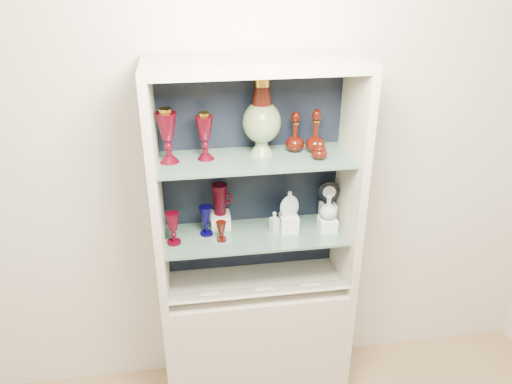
{
  "coord_description": "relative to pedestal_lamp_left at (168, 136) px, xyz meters",
  "views": [
    {
      "loc": [
        -0.33,
        -0.64,
        2.38
      ],
      "look_at": [
        0.0,
        1.53,
        1.3
      ],
      "focal_mm": 35.0,
      "sensor_mm": 36.0,
      "label": 1
    }
  ],
  "objects": [
    {
      "name": "label_card_1",
      "position": [
        0.67,
        -0.15,
        -0.8
      ],
      "size": [
        0.1,
        0.06,
        0.03
      ],
      "primitive_type": "cube",
      "rotation": [
        -0.44,
        0.0,
        0.0
      ],
      "color": "white",
      "rests_on": "label_ledge"
    },
    {
      "name": "wall_back",
      "position": [
        0.41,
        0.18,
        -0.2
      ],
      "size": [
        3.5,
        0.02,
        2.8
      ],
      "primitive_type": "cube",
      "color": "silver",
      "rests_on": "ground"
    },
    {
      "name": "ruby_goblet_small",
      "position": [
        0.23,
        -0.05,
        -0.5
      ],
      "size": [
        0.05,
        0.05,
        0.1
      ],
      "primitive_type": null,
      "rotation": [
        0.0,
        0.0,
        -0.01
      ],
      "color": "#440F06",
      "rests_on": "shelf_lower"
    },
    {
      "name": "cabinet_top_cap",
      "position": [
        0.41,
        -0.04,
        0.32
      ],
      "size": [
        1.0,
        0.4,
        0.04
      ],
      "primitive_type": "cube",
      "color": "beige",
      "rests_on": "cabinet_side_left"
    },
    {
      "name": "cabinet_side_left",
      "position": [
        -0.07,
        -0.04,
        -0.27
      ],
      "size": [
        0.04,
        0.4,
        1.15
      ],
      "primitive_type": "cube",
      "color": "beige",
      "rests_on": "cabinet_base"
    },
    {
      "name": "cabinet_base",
      "position": [
        0.41,
        -0.04,
        -1.22
      ],
      "size": [
        1.0,
        0.4,
        0.75
      ],
      "primitive_type": "cube",
      "color": "beige",
      "rests_on": "ground"
    },
    {
      "name": "flat_flask",
      "position": [
        0.58,
        -0.01,
        -0.39
      ],
      "size": [
        0.11,
        0.05,
        0.14
      ],
      "primitive_type": null,
      "rotation": [
        0.0,
        0.0,
        0.14
      ],
      "color": "#A9B7BD",
      "rests_on": "riser_flat_flask"
    },
    {
      "name": "label_card_0",
      "position": [
        0.43,
        -0.15,
        -0.8
      ],
      "size": [
        0.1,
        0.06,
        0.03
      ],
      "primitive_type": "cube",
      "rotation": [
        -0.44,
        0.0,
        0.0
      ],
      "color": "white",
      "rests_on": "label_ledge"
    },
    {
      "name": "cobalt_goblet",
      "position": [
        0.16,
        0.02,
        -0.47
      ],
      "size": [
        0.08,
        0.08,
        0.16
      ],
      "primitive_type": null,
      "rotation": [
        0.0,
        0.0,
        -0.25
      ],
      "color": "#060144",
      "rests_on": "shelf_lower"
    },
    {
      "name": "cabinet_side_right",
      "position": [
        0.89,
        -0.04,
        -0.27
      ],
      "size": [
        0.04,
        0.4,
        1.15
      ],
      "primitive_type": "cube",
      "color": "beige",
      "rests_on": "cabinet_base"
    },
    {
      "name": "shelf_upper",
      "position": [
        0.41,
        -0.02,
        -0.14
      ],
      "size": [
        0.92,
        0.34,
        0.01
      ],
      "primitive_type": "cube",
      "color": "slate",
      "rests_on": "cabinet_side_left"
    },
    {
      "name": "label_card_2",
      "position": [
        0.15,
        -0.15,
        -0.8
      ],
      "size": [
        0.1,
        0.06,
        0.03
      ],
      "primitive_type": "cube",
      "rotation": [
        -0.44,
        0.0,
        0.0
      ],
      "color": "white",
      "rests_on": "label_ledge"
    },
    {
      "name": "ruby_decanter_a",
      "position": [
        0.71,
        0.02,
        -0.01
      ],
      "size": [
        0.13,
        0.13,
        0.24
      ],
      "primitive_type": null,
      "rotation": [
        0.0,
        0.0,
        0.4
      ],
      "color": "#440F06",
      "rests_on": "shelf_upper"
    },
    {
      "name": "cabinet_back_panel",
      "position": [
        0.41,
        0.15,
        -0.27
      ],
      "size": [
        0.98,
        0.02,
        1.15
      ],
      "primitive_type": "cube",
      "color": "black",
      "rests_on": "cabinet_base"
    },
    {
      "name": "riser_flat_flask",
      "position": [
        0.58,
        -0.01,
        -0.5
      ],
      "size": [
        0.09,
        0.09,
        0.09
      ],
      "primitive_type": "cube",
      "color": "silver",
      "rests_on": "shelf_lower"
    },
    {
      "name": "enamel_urn",
      "position": [
        0.44,
        0.03,
        0.06
      ],
      "size": [
        0.22,
        0.22,
        0.38
      ],
      "primitive_type": null,
      "rotation": [
        0.0,
        0.0,
        -0.2
      ],
      "color": "#104026",
      "rests_on": "shelf_upper"
    },
    {
      "name": "lidded_bowl",
      "position": [
        0.7,
        -0.07,
        -0.09
      ],
      "size": [
        0.1,
        0.1,
        0.09
      ],
      "primitive_type": null,
      "rotation": [
        0.0,
        0.0,
        0.31
      ],
      "color": "#440F06",
      "rests_on": "shelf_upper"
    },
    {
      "name": "pedestal_lamp_left",
      "position": [
        0.0,
        0.0,
        0.0
      ],
      "size": [
        0.11,
        0.11,
        0.26
      ],
      "primitive_type": null,
      "rotation": [
        0.0,
        0.0,
        0.06
      ],
      "color": "#4F0212",
      "rests_on": "shelf_upper"
    },
    {
      "name": "ruby_goblet_tall",
      "position": [
        -0.01,
        -0.05,
        -0.47
      ],
      "size": [
        0.09,
        0.09,
        0.17
      ],
      "primitive_type": null,
      "rotation": [
        0.0,
        0.0,
        -0.4
      ],
      "color": "#4F0212",
      "rests_on": "shelf_lower"
    },
    {
      "name": "cameo_medallion",
      "position": [
        0.81,
        0.07,
        -0.38
      ],
      "size": [
        0.12,
        0.06,
        0.13
      ],
      "primitive_type": null,
      "rotation": [
        0.0,
        0.0,
        -0.14
      ],
      "color": "black",
      "rests_on": "riser_cameo_medallion"
    },
    {
      "name": "riser_clear_round_decanter",
      "position": [
        0.78,
        -0.04,
        -0.51
      ],
      "size": [
        0.09,
        0.09,
        0.07
      ],
      "primitive_type": "cube",
      "color": "silver",
      "rests_on": "shelf_lower"
    },
    {
      "name": "ruby_decanter_b",
      "position": [
        0.61,
        0.05,
        -0.02
      ],
      "size": [
        0.09,
        0.09,
        0.22
      ],
      "primitive_type": null,
      "rotation": [
        0.0,
        0.0,
        -0.02
      ],
      "color": "#440F06",
      "rests_on": "shelf_upper"
    },
    {
      "name": "riser_ruby_pitcher",
      "position": [
        0.23,
        0.08,
        -0.51
      ],
      "size": [
        0.1,
        0.1,
        0.08
      ],
      "primitive_type": "cube",
      "color": "silver",
      "rests_on": "shelf_lower"
    },
    {
      "name": "riser_cameo_medallion",
      "position": [
        0.81,
        0.07,
        -0.5
      ],
      "size": [
        0.08,
        0.08,
        0.1
      ],
      "primitive_type": "cube",
      "color": "silver",
      "rests_on": "shelf_lower"
    },
    {
      "name": "shelf_lower",
      "position": [
        0.41,
        -0.02,
        -0.56
      ],
      "size": [
        0.92,
        0.34,
        0.01
      ],
      "primitive_type": "cube",
      "color": "slate",
      "rests_on": "cabinet_side_left"
    },
    {
      "name": "clear_round_decanter",
      "position": [
        0.78,
        -0.04,
        -0.41
      ],
      "size": [
        0.11,
        0.11,
        0.14
      ],
      "primitive_type": null,
      "rotation": [
        0.0,
        0.0,
        -0.21
      ],
      "color": "#9EB4B9",
      "rests_on": "riser_clear_round_decanter"
    },
    {
      "name": "ruby_pitcher",
      "position": [
        0.23,
        0.08,
        -0.39
      ],
      "size": [
        0.14,
        0.11,
        0.17
      ],
      "primitive_type": null,
      "rotation": [
        0.0,
        0.0,
        -0.27
      ],
      "color": "#4F0212",
      "rests_on": "riser_ruby_pitcher"
    },
    {
      "name": "clear_square_bottle",
      "position": [
        0.51,
        -0.01,
        -0.49
      ],
      "size": [
        0.05,
        0.05,
        0.12
      ],
      "primitive_type": null,
      "rotation": [
        0.0,
        0.0,
        0.38
      ],
      "color": "#9EB4B9",
      "rests_on": "shelf_lower"
    },
    {
      "name": "pedestal_lamp_right",
      "position": [
        0.17,
        0.01,
        -0.02
      ],
      "size": [
        0.1,
        0.1,
        0.23
      ],
      "primitive_type": null,
      "rotation": [
        0.0,
        0.0,
        0.15
      ],
      "color": "#4F0212",
      "rests_on": "shelf_upper"
    },
    {
      "name": "label_ledge",
      "position": [
        0.41,
        -0.15,
        -0.82
      ],
      "size": [
        0.92,
        0.17,
        0.09
      ],
      "primitive_type": "cube",
      "rotation": [
        -0.44,
        0.0,
        0.0
      ],
      "color": "beige",
      "rests_on": "cabinet_base"
    }
  ]
}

